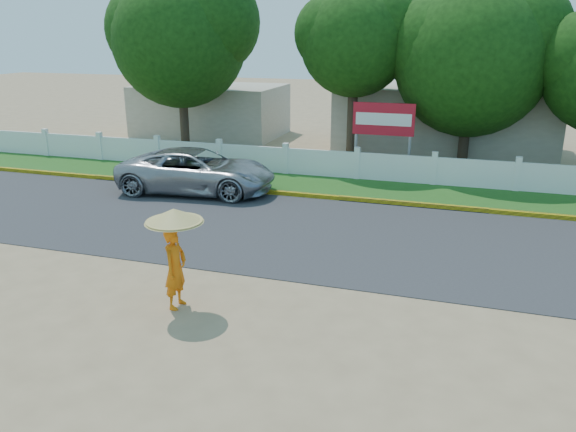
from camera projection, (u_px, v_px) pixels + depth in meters
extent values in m
plane|color=#9E8460|center=(261.00, 298.00, 12.50)|extent=(120.00, 120.00, 0.00)
cube|color=#38383A|center=(313.00, 232.00, 16.58)|extent=(60.00, 7.00, 0.02)
cube|color=#2D601E|center=(349.00, 188.00, 21.34)|extent=(60.00, 3.50, 0.03)
cube|color=yellow|center=(340.00, 198.00, 19.78)|extent=(40.00, 0.18, 0.16)
cube|color=silver|center=(357.00, 166.00, 22.49)|extent=(40.00, 0.10, 1.10)
cube|color=#B7AD99|center=(444.00, 119.00, 27.47)|extent=(10.00, 6.00, 3.20)
cube|color=#B7AD99|center=(211.00, 110.00, 32.15)|extent=(8.00, 5.00, 2.80)
imported|color=#9C9EA4|center=(197.00, 171.00, 20.60)|extent=(5.97, 3.22, 1.59)
imported|color=orange|center=(175.00, 268.00, 11.85)|extent=(0.45, 0.67, 1.78)
cylinder|color=#929297|center=(175.00, 238.00, 11.62)|extent=(0.03, 0.03, 1.16)
cone|color=tan|center=(174.00, 216.00, 11.47)|extent=(1.22, 1.22, 0.29)
cylinder|color=gray|center=(356.00, 149.00, 23.42)|extent=(0.12, 0.12, 2.00)
cylinder|color=gray|center=(409.00, 152.00, 22.79)|extent=(0.12, 0.12, 2.00)
cube|color=red|center=(384.00, 119.00, 22.71)|extent=(2.50, 0.12, 1.30)
cube|color=silver|center=(383.00, 119.00, 22.65)|extent=(2.25, 0.02, 0.49)
cylinder|color=#473828|center=(464.00, 136.00, 24.10)|extent=(0.44, 0.44, 2.84)
sphere|color=#1B4B11|center=(472.00, 59.00, 23.11)|extent=(6.40, 6.40, 6.40)
cylinder|color=#473828|center=(352.00, 119.00, 24.87)|extent=(0.44, 0.44, 3.98)
sphere|color=#1B4B11|center=(355.00, 42.00, 23.86)|extent=(4.66, 4.66, 4.66)
cylinder|color=#473828|center=(184.00, 114.00, 27.94)|extent=(0.44, 0.44, 3.54)
sphere|color=#1B4B11|center=(180.00, 40.00, 26.84)|extent=(6.44, 6.44, 6.44)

